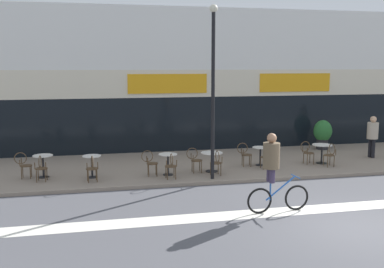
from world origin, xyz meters
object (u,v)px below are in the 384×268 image
at_px(cafe_chair_3_side, 195,158).
at_px(cafe_chair_5_near, 330,153).
at_px(pedestrian_near_end, 373,133).
at_px(lamp_post, 213,81).
at_px(cyclist_0, 273,167).
at_px(bistro_table_1, 92,162).
at_px(cafe_chair_4_near, 267,155).
at_px(cafe_chair_1_near, 92,167).
at_px(bistro_table_4, 260,153).
at_px(cafe_chair_0_near, 41,167).
at_px(bistro_table_2, 168,160).
at_px(cafe_chair_2_near, 171,164).
at_px(cafe_chair_5_side, 307,151).
at_px(planter_pot, 323,133).
at_px(cafe_chair_4_side, 245,153).
at_px(bistro_table_0, 43,162).
at_px(cafe_chair_2_side, 150,161).
at_px(bistro_table_3, 212,158).
at_px(bistro_table_5, 322,150).
at_px(cafe_chair_3_near, 216,161).
at_px(cafe_chair_0_side, 24,163).

height_order(cafe_chair_3_side, cafe_chair_5_near, same).
bearing_deg(cafe_chair_5_near, pedestrian_near_end, -68.23).
height_order(lamp_post, cyclist_0, lamp_post).
height_order(bistro_table_1, cafe_chair_4_near, cafe_chair_4_near).
height_order(cafe_chair_1_near, cafe_chair_3_side, same).
distance_m(bistro_table_4, cafe_chair_0_near, 7.94).
relative_size(bistro_table_2, cafe_chair_2_near, 0.83).
bearing_deg(cafe_chair_5_side, pedestrian_near_end, 6.87).
distance_m(cafe_chair_5_near, planter_pot, 3.67).
height_order(cafe_chair_4_near, cafe_chair_4_side, same).
bearing_deg(cafe_chair_1_near, bistro_table_1, -5.33).
relative_size(cafe_chair_0_near, planter_pot, 0.67).
distance_m(bistro_table_1, pedestrian_near_end, 11.39).
bearing_deg(bistro_table_1, cafe_chair_3_side, -0.69).
distance_m(bistro_table_0, cafe_chair_2_side, 3.63).
height_order(bistro_table_3, planter_pot, planter_pot).
xyz_separation_m(bistro_table_0, cafe_chair_5_side, (9.75, -0.03, -0.03)).
relative_size(cafe_chair_1_near, cafe_chair_5_side, 1.00).
xyz_separation_m(cafe_chair_4_near, cafe_chair_5_near, (2.48, -0.17, 0.00)).
bearing_deg(bistro_table_4, pedestrian_near_end, 4.84).
distance_m(cafe_chair_2_side, cafe_chair_5_side, 6.19).
distance_m(cafe_chair_3_side, lamp_post, 2.95).
height_order(bistro_table_5, cafe_chair_5_side, cafe_chair_5_side).
xyz_separation_m(cafe_chair_2_near, lamp_post, (1.37, -0.22, 2.75)).
xyz_separation_m(cafe_chair_3_side, planter_pot, (6.68, 3.12, 0.23)).
bearing_deg(bistro_table_4, cafe_chair_4_side, 179.11).
xyz_separation_m(cafe_chair_3_side, cafe_chair_5_near, (5.18, -0.22, 0.00)).
xyz_separation_m(bistro_table_5, planter_pot, (1.50, 2.72, 0.21)).
distance_m(planter_pot, cyclist_0, 9.35).
xyz_separation_m(bistro_table_2, cafe_chair_0_near, (-4.21, -0.04, -0.01)).
bearing_deg(bistro_table_4, bistro_table_0, -178.96).
distance_m(cafe_chair_5_side, lamp_post, 5.18).
relative_size(cafe_chair_1_near, cafe_chair_4_near, 1.00).
xyz_separation_m(cafe_chair_5_near, cyclist_0, (-4.05, -4.17, 0.61)).
xyz_separation_m(cafe_chair_3_near, cafe_chair_5_near, (4.55, 0.40, 0.00)).
bearing_deg(cafe_chair_3_near, cafe_chair_5_near, -87.74).
distance_m(cafe_chair_2_side, cafe_chair_3_near, 2.29).
xyz_separation_m(cafe_chair_0_side, cafe_chair_3_near, (6.45, -1.06, 0.00)).
xyz_separation_m(bistro_table_3, bistro_table_5, (4.55, 0.40, 0.03)).
bearing_deg(bistro_table_0, cyclist_0, -37.35).
bearing_deg(bistro_table_2, bistro_table_1, 175.66).
relative_size(cafe_chair_2_side, cafe_chair_4_near, 1.00).
bearing_deg(bistro_table_2, cafe_chair_0_side, 173.10).
height_order(bistro_table_4, cyclist_0, cyclist_0).
xyz_separation_m(bistro_table_2, bistro_table_4, (3.69, 0.73, -0.03)).
height_order(bistro_table_0, cafe_chair_0_side, cafe_chair_0_side).
xyz_separation_m(bistro_table_1, cafe_chair_1_near, (0.01, -0.63, -0.02)).
xyz_separation_m(bistro_table_0, cafe_chair_2_near, (4.21, -1.21, -0.03)).
xyz_separation_m(bistro_table_5, cafe_chair_4_side, (-3.10, 0.18, -0.02)).
height_order(bistro_table_5, cafe_chair_4_side, cafe_chair_4_side).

